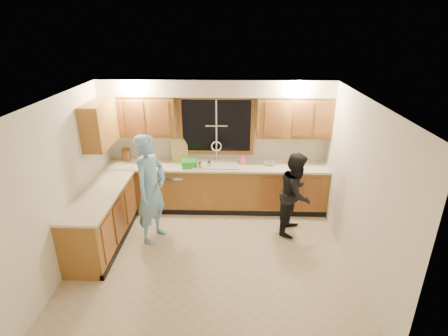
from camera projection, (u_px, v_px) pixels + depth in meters
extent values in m
plane|color=#BBA990|center=(211.00, 257.00, 5.49)|extent=(4.20, 4.20, 0.00)
plane|color=silver|center=(208.00, 99.00, 4.53)|extent=(4.20, 4.20, 0.00)
plane|color=silver|center=(217.00, 143.00, 6.76)|extent=(4.20, 0.00, 4.20)
plane|color=silver|center=(66.00, 184.00, 5.07)|extent=(0.00, 3.80, 3.80)
plane|color=silver|center=(358.00, 187.00, 4.95)|extent=(0.00, 3.80, 3.80)
cube|color=olive|center=(216.00, 188.00, 6.80)|extent=(4.20, 0.60, 0.88)
cube|color=olive|center=(102.00, 219.00, 5.70)|extent=(0.60, 1.90, 0.88)
cube|color=beige|center=(216.00, 166.00, 6.61)|extent=(4.20, 0.63, 0.04)
cube|color=beige|center=(99.00, 194.00, 5.52)|extent=(0.63, 1.90, 0.04)
cube|color=olive|center=(139.00, 116.00, 6.43)|extent=(1.35, 0.33, 0.75)
cube|color=olive|center=(294.00, 117.00, 6.35)|extent=(1.35, 0.33, 0.75)
cube|color=olive|center=(99.00, 124.00, 5.87)|extent=(0.33, 0.90, 0.75)
cube|color=beige|center=(216.00, 87.00, 6.17)|extent=(4.20, 0.35, 0.30)
cube|color=black|center=(216.00, 126.00, 6.62)|extent=(1.30, 0.01, 1.00)
cube|color=olive|center=(216.00, 98.00, 6.41)|extent=(1.44, 0.03, 0.07)
cube|color=olive|center=(217.00, 152.00, 6.82)|extent=(1.44, 0.03, 0.07)
cube|color=olive|center=(180.00, 126.00, 6.63)|extent=(0.07, 0.03, 1.00)
cube|color=olive|center=(253.00, 126.00, 6.59)|extent=(0.07, 0.03, 1.00)
cube|color=silver|center=(216.00, 164.00, 6.61)|extent=(0.86, 0.52, 0.03)
cube|color=silver|center=(205.00, 168.00, 6.65)|extent=(0.38, 0.42, 0.18)
cube|color=silver|center=(227.00, 169.00, 6.64)|extent=(0.38, 0.42, 0.18)
cylinder|color=silver|center=(216.00, 153.00, 6.73)|extent=(0.04, 0.04, 0.28)
torus|color=silver|center=(216.00, 146.00, 6.68)|extent=(0.21, 0.03, 0.21)
cube|color=white|center=(173.00, 189.00, 6.82)|extent=(0.60, 0.56, 0.82)
cube|color=white|center=(89.00, 239.00, 5.17)|extent=(0.58, 0.75, 0.90)
imported|color=#70A9D3|center=(151.00, 189.00, 5.64)|extent=(0.65, 0.78, 1.84)
imported|color=black|center=(296.00, 194.00, 5.93)|extent=(0.78, 0.86, 1.45)
cube|color=brown|center=(126.00, 155.00, 6.78)|extent=(0.13, 0.11, 0.23)
cube|color=#D8B56E|center=(179.00, 150.00, 6.75)|extent=(0.34, 0.23, 0.43)
cube|color=green|center=(189.00, 163.00, 6.50)|extent=(0.32, 0.30, 0.13)
imported|color=pink|center=(243.00, 159.00, 6.61)|extent=(0.12, 0.12, 0.21)
imported|color=silver|center=(269.00, 163.00, 6.61)|extent=(0.27, 0.27, 0.05)
cylinder|color=#B9A88E|center=(200.00, 166.00, 6.39)|extent=(0.08, 0.08, 0.13)
cylinder|color=#B9A88E|center=(209.00, 165.00, 6.47)|extent=(0.07, 0.07, 0.11)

